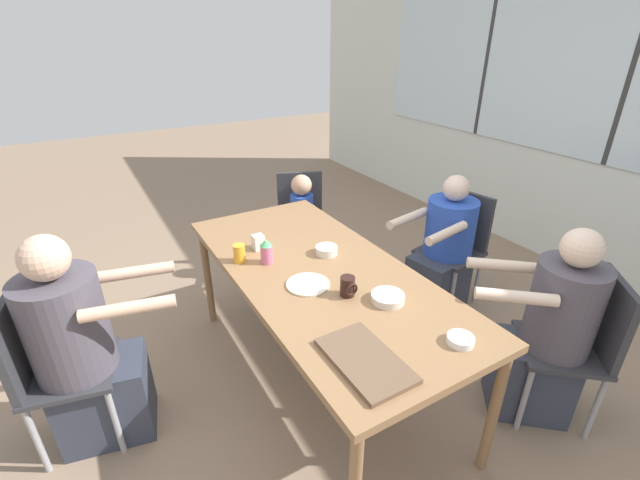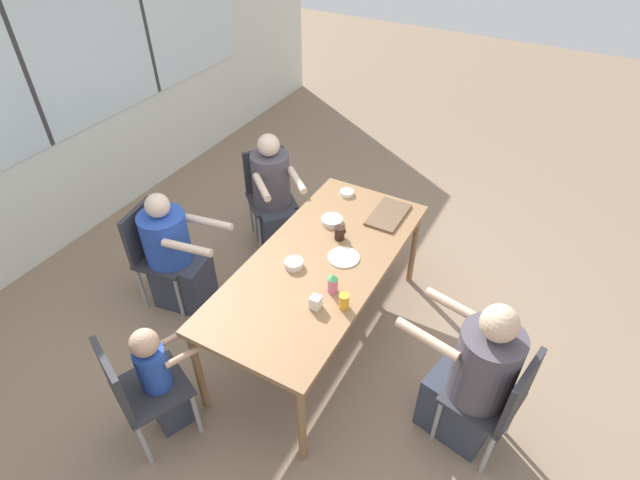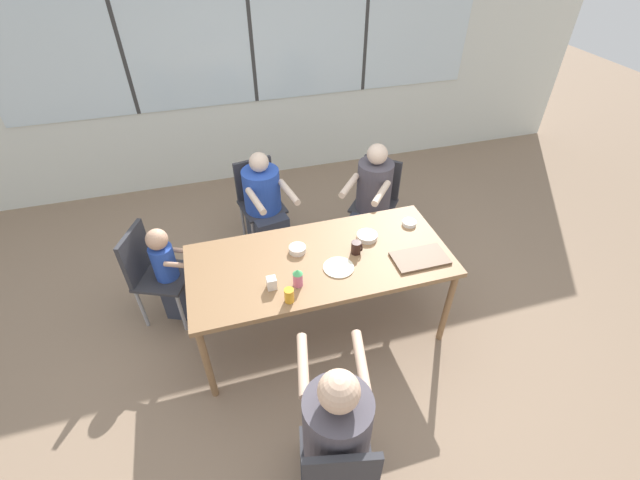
{
  "view_description": "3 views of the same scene",
  "coord_description": "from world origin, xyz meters",
  "views": [
    {
      "loc": [
        1.72,
        -1.01,
        1.94
      ],
      "look_at": [
        0.0,
        0.0,
        0.95
      ],
      "focal_mm": 24.0,
      "sensor_mm": 36.0,
      "label": 1
    },
    {
      "loc": [
        -2.23,
        -1.24,
        3.04
      ],
      "look_at": [
        0.0,
        0.0,
        0.95
      ],
      "focal_mm": 28.0,
      "sensor_mm": 36.0,
      "label": 2
    },
    {
      "loc": [
        -0.65,
        -2.23,
        2.88
      ],
      "look_at": [
        0.0,
        0.0,
        0.95
      ],
      "focal_mm": 24.0,
      "sensor_mm": 36.0,
      "label": 3
    }
  ],
  "objects": [
    {
      "name": "sippy_cup",
      "position": [
        -0.22,
        -0.21,
        0.85
      ],
      "size": [
        0.07,
        0.07,
        0.14
      ],
      "color": "#CC668C",
      "rests_on": "dining_table"
    },
    {
      "name": "person_woman_green_shirt",
      "position": [
        0.79,
        0.91,
        0.5
      ],
      "size": [
        0.64,
        0.67,
        1.12
      ],
      "rotation": [
        0.0,
        0.0,
        -3.85
      ],
      "color": "#333847",
      "rests_on": "ground_plane"
    },
    {
      "name": "bowl_white_shallow",
      "position": [
        0.81,
        0.2,
        0.79
      ],
      "size": [
        0.11,
        0.11,
        0.03
      ],
      "color": "white",
      "rests_on": "dining_table"
    },
    {
      "name": "bowl_cereal",
      "position": [
        0.42,
        0.13,
        0.79
      ],
      "size": [
        0.16,
        0.16,
        0.04
      ],
      "color": "silver",
      "rests_on": "dining_table"
    },
    {
      "name": "juice_glass",
      "position": [
        -0.31,
        -0.34,
        0.83
      ],
      "size": [
        0.07,
        0.07,
        0.1
      ],
      "color": "gold",
      "rests_on": "dining_table"
    },
    {
      "name": "wall_back_with_windows",
      "position": [
        0.0,
        2.66,
        1.42
      ],
      "size": [
        8.4,
        0.08,
        2.8
      ],
      "color": "silver",
      "rests_on": "ground_plane"
    },
    {
      "name": "dining_table",
      "position": [
        0.0,
        0.0,
        0.72
      ],
      "size": [
        1.93,
        0.87,
        0.77
      ],
      "color": "olive",
      "rests_on": "ground_plane"
    },
    {
      "name": "ground_plane",
      "position": [
        0.0,
        0.0,
        0.0
      ],
      "size": [
        16.0,
        16.0,
        0.0
      ],
      "primitive_type": "plane",
      "color": "#8C725B"
    },
    {
      "name": "person_toddler",
      "position": [
        -1.12,
        0.49,
        0.44
      ],
      "size": [
        0.38,
        0.3,
        0.91
      ],
      "rotation": [
        0.0,
        0.0,
        -1.98
      ],
      "color": "#333847",
      "rests_on": "ground_plane"
    },
    {
      "name": "plate_tortillas",
      "position": [
        0.1,
        -0.13,
        0.78
      ],
      "size": [
        0.22,
        0.22,
        0.01
      ],
      "color": "beige",
      "rests_on": "dining_table"
    },
    {
      "name": "person_man_blue_shirt",
      "position": [
        -0.25,
        -1.18,
        0.51
      ],
      "size": [
        0.48,
        0.71,
        1.16
      ],
      "rotation": [
        0.0,
        0.0,
        -0.21
      ],
      "color": "#333847",
      "rests_on": "ground_plane"
    },
    {
      "name": "bowl_fruit",
      "position": [
        -0.14,
        0.12,
        0.8
      ],
      "size": [
        0.13,
        0.13,
        0.05
      ],
      "color": "silver",
      "rests_on": "dining_table"
    },
    {
      "name": "milk_carton_small",
      "position": [
        -0.39,
        -0.19,
        0.82
      ],
      "size": [
        0.06,
        0.06,
        0.09
      ],
      "color": "silver",
      "rests_on": "dining_table"
    },
    {
      "name": "chair_for_woman_green_shirt",
      "position": [
        0.9,
        1.04,
        0.52
      ],
      "size": [
        0.56,
        0.56,
        0.87
      ],
      "rotation": [
        0.0,
        0.0,
        -3.85
      ],
      "color": "#333338",
      "rests_on": "ground_plane"
    },
    {
      "name": "chair_for_man_blue_shirt",
      "position": [
        -0.29,
        -1.34,
        0.52
      ],
      "size": [
        0.47,
        0.47,
        0.87
      ],
      "rotation": [
        0.0,
        0.0,
        -0.21
      ],
      "color": "#333338",
      "rests_on": "ground_plane"
    },
    {
      "name": "food_tray_dark",
      "position": [
        0.7,
        -0.21,
        0.78
      ],
      "size": [
        0.4,
        0.23,
        0.02
      ],
      "color": "brown",
      "rests_on": "dining_table"
    },
    {
      "name": "chair_for_toddler",
      "position": [
        -1.26,
        0.55,
        0.52
      ],
      "size": [
        0.53,
        0.53,
        0.87
      ],
      "rotation": [
        0.0,
        0.0,
        -1.98
      ],
      "color": "#333338",
      "rests_on": "ground_plane"
    },
    {
      "name": "coffee_mug",
      "position": [
        0.28,
        -0.01,
        0.82
      ],
      "size": [
        0.08,
        0.07,
        0.1
      ],
      "color": "black",
      "rests_on": "dining_table"
    },
    {
      "name": "chair_for_man_teal_shirt",
      "position": [
        -0.25,
        1.35,
        0.52
      ],
      "size": [
        0.47,
        0.47,
        0.87
      ],
      "rotation": [
        0.0,
        0.0,
        -2.96
      ],
      "color": "#333338",
      "rests_on": "ground_plane"
    },
    {
      "name": "person_man_teal_shirt",
      "position": [
        -0.22,
        1.18,
        0.46
      ],
      "size": [
        0.46,
        0.7,
        1.04
      ],
      "rotation": [
        0.0,
        0.0,
        -2.96
      ],
      "color": "#333847",
      "rests_on": "ground_plane"
    }
  ]
}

